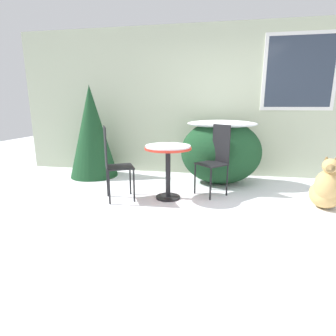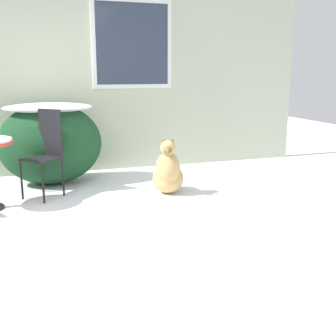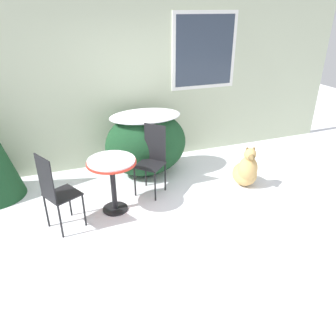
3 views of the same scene
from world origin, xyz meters
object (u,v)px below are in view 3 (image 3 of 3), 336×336
patio_chair_far_side (56,191)px  dog (246,171)px  patio_table (112,170)px  patio_chair_near_table (152,157)px

patio_chair_far_side → dog: bearing=-113.8°
patio_table → dog: bearing=-1.1°
patio_chair_far_side → patio_table: bearing=-102.3°
patio_chair_near_table → dog: size_ratio=1.48×
patio_chair_far_side → patio_chair_near_table: bearing=-96.8°
patio_table → dog: (2.08, -0.04, -0.37)m
patio_table → dog: patio_table is taller
patio_table → patio_chair_far_side: 0.76m
dog → patio_chair_far_side: bearing=-158.5°
patio_chair_near_table → dog: 1.49m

